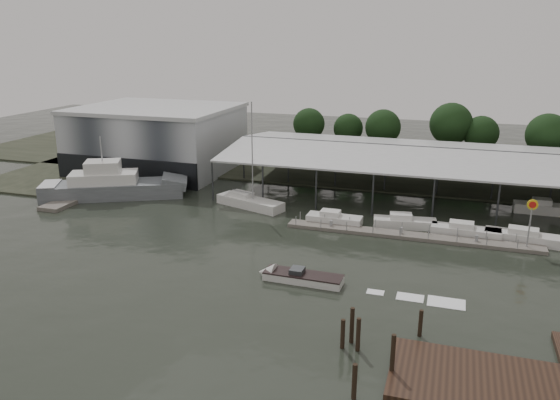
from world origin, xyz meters
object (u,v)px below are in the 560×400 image
(shell_fuel_sign, at_px, (531,215))
(grey_trawler, at_px, (114,186))
(white_sailboat, at_px, (249,202))
(speedboat_underway, at_px, (296,277))

(shell_fuel_sign, bearing_deg, grey_trawler, 176.16)
(grey_trawler, relative_size, white_sailboat, 1.41)
(shell_fuel_sign, height_order, white_sailboat, white_sailboat)
(shell_fuel_sign, xyz_separation_m, speedboat_underway, (-20.93, -14.62, -3.53))
(grey_trawler, height_order, white_sailboat, white_sailboat)
(speedboat_underway, bearing_deg, white_sailboat, -56.91)
(shell_fuel_sign, xyz_separation_m, grey_trawler, (-52.59, 3.53, -2.35))
(grey_trawler, distance_m, speedboat_underway, 36.51)
(shell_fuel_sign, relative_size, white_sailboat, 0.40)
(shell_fuel_sign, relative_size, grey_trawler, 0.28)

